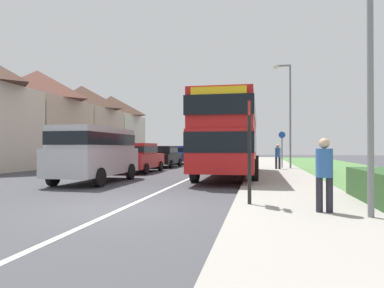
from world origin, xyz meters
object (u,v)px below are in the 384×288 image
object	(u,v)px
pedestrian_walking_away	(278,155)
parked_car_black	(164,155)
double_decker_bus	(230,134)
street_lamp_mid	(289,109)
pedestrian_at_stop	(324,171)
cycle_route_sign	(282,148)
bus_stop_sign	(249,145)
parked_car_blue	(182,154)
parked_van_silver	(95,150)
parked_car_red	(139,157)

from	to	relation	value
pedestrian_walking_away	parked_car_black	bearing A→B (deg)	164.44
double_decker_bus	street_lamp_mid	distance (m)	7.01
pedestrian_at_stop	cycle_route_sign	world-z (taller)	cycle_route_sign
pedestrian_walking_away	bus_stop_sign	xyz separation A→B (m)	(-1.39, -13.67, 0.56)
parked_car_blue	pedestrian_at_stop	distance (m)	23.21
pedestrian_walking_away	double_decker_bus	bearing A→B (deg)	-116.60
street_lamp_mid	pedestrian_walking_away	bearing A→B (deg)	-132.64
parked_van_silver	cycle_route_sign	world-z (taller)	cycle_route_sign
bus_stop_sign	pedestrian_walking_away	bearing A→B (deg)	84.21
parked_car_black	pedestrian_walking_away	distance (m)	8.32
pedestrian_at_stop	parked_car_blue	bearing A→B (deg)	110.24
parked_van_silver	cycle_route_sign	bearing A→B (deg)	51.05
parked_car_red	street_lamp_mid	distance (m)	9.98
pedestrian_walking_away	street_lamp_mid	distance (m)	3.15
pedestrian_walking_away	cycle_route_sign	xyz separation A→B (m)	(0.35, 1.45, 0.45)
parked_van_silver	parked_car_blue	xyz separation A→B (m)	(0.04, 16.09, -0.47)
pedestrian_at_stop	parked_car_red	bearing A→B (deg)	125.67
parked_car_red	parked_car_black	size ratio (longest dim) A/B	1.04
cycle_route_sign	parked_car_black	bearing A→B (deg)	174.68
pedestrian_at_stop	bus_stop_sign	world-z (taller)	bus_stop_sign
parked_car_black	cycle_route_sign	xyz separation A→B (m)	(8.37, -0.78, 0.56)
pedestrian_at_stop	cycle_route_sign	bearing A→B (deg)	89.38
parked_car_blue	pedestrian_at_stop	xyz separation A→B (m)	(8.03, -21.77, 0.10)
parked_van_silver	pedestrian_at_stop	size ratio (longest dim) A/B	2.96
parked_car_blue	pedestrian_walking_away	size ratio (longest dim) A/B	2.72
pedestrian_at_stop	bus_stop_sign	size ratio (longest dim) A/B	0.64
pedestrian_at_stop	parked_van_silver	bearing A→B (deg)	144.82
parked_car_blue	cycle_route_sign	bearing A→B (deg)	-35.74
pedestrian_walking_away	bus_stop_sign	size ratio (longest dim) A/B	0.64
parked_car_red	parked_van_silver	bearing A→B (deg)	-88.62
pedestrian_at_stop	pedestrian_walking_away	bearing A→B (deg)	90.70
pedestrian_at_stop	cycle_route_sign	distance (m)	15.88
parked_car_black	cycle_route_sign	distance (m)	8.42
double_decker_bus	parked_car_red	xyz separation A→B (m)	(-5.45, 2.16, -1.21)
bus_stop_sign	parked_car_black	bearing A→B (deg)	112.64
parked_van_silver	pedestrian_walking_away	distance (m)	11.77
parked_car_red	cycle_route_sign	world-z (taller)	cycle_route_sign
double_decker_bus	parked_van_silver	bearing A→B (deg)	-145.96
parked_car_black	bus_stop_sign	xyz separation A→B (m)	(6.63, -15.91, 0.67)
double_decker_bus	parked_van_silver	size ratio (longest dim) A/B	1.95
parked_car_blue	street_lamp_mid	distance (m)	11.23
parked_car_red	parked_car_blue	world-z (taller)	parked_car_red
parked_car_red	street_lamp_mid	world-z (taller)	street_lamp_mid
parked_van_silver	parked_car_blue	distance (m)	16.10
parked_car_blue	pedestrian_walking_away	bearing A→B (deg)	-43.13
parked_car_blue	pedestrian_walking_away	world-z (taller)	pedestrian_walking_away
double_decker_bus	cycle_route_sign	distance (m)	7.26
double_decker_bus	cycle_route_sign	size ratio (longest dim) A/B	3.83
double_decker_bus	parked_car_blue	distance (m)	13.63
parked_car_black	street_lamp_mid	xyz separation A→B (m)	(8.74, -1.46, 3.08)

